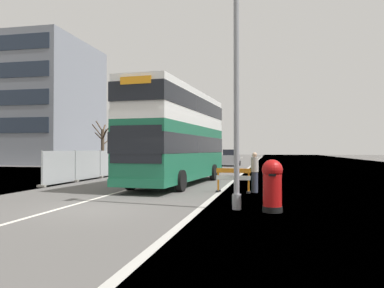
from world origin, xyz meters
name	(u,v)px	position (x,y,z in m)	size (l,w,h in m)	color
ground	(116,210)	(0.65, 0.10, -0.05)	(140.00, 280.00, 0.10)	#565451
double_decker_bus	(179,135)	(0.59, 8.99, 2.75)	(3.44, 11.76, 5.16)	#196042
lamppost_foreground	(236,80)	(4.54, 0.69, 4.21)	(0.29, 0.70, 8.89)	gray
red_pillar_postbox	(272,183)	(5.67, 0.40, 0.89)	(0.64, 0.64, 1.63)	black
roadworks_barrier	(233,178)	(3.97, 5.50, 0.67)	(1.57, 0.61, 1.09)	orange
construction_site_fence	(100,164)	(-5.93, 12.72, 0.91)	(0.44, 13.80, 1.91)	#A8AAAD
car_oncoming_near	(177,160)	(-3.12, 23.46, 0.99)	(1.94, 4.55, 2.10)	black
car_receding_mid	(231,158)	(1.03, 33.37, 0.92)	(2.04, 3.94, 1.96)	gray
bare_tree_far_verge_near	(103,143)	(-12.21, 26.62, 2.63)	(2.83, 2.34, 5.25)	#4C3D2D
pedestrian_at_kerb	(255,172)	(4.92, 5.68, 0.91)	(0.34, 0.34, 1.81)	#2D3342
backdrop_office_block	(19,104)	(-29.73, 36.41, 8.47)	(20.20, 14.90, 16.94)	gray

